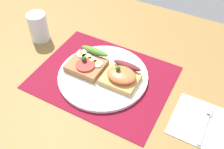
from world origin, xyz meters
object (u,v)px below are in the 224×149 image
(sandwich_salmon, at_px, (122,76))
(napkin, at_px, (202,123))
(plate, at_px, (103,76))
(drinking_glass, at_px, (38,27))
(sandwich_egg_tomato, at_px, (88,63))
(fork, at_px, (206,122))

(sandwich_salmon, distance_m, napkin, 0.24)
(plate, height_order, sandwich_salmon, sandwich_salmon)
(napkin, height_order, drinking_glass, drinking_glass)
(sandwich_egg_tomato, bearing_deg, napkin, -4.36)
(plate, distance_m, fork, 0.31)
(sandwich_salmon, height_order, fork, sandwich_salmon)
(napkin, bearing_deg, drinking_glass, 172.24)
(plate, bearing_deg, napkin, -3.79)
(fork, relative_size, drinking_glass, 1.37)
(sandwich_egg_tomato, distance_m, drinking_glass, 0.23)
(sandwich_egg_tomato, relative_size, drinking_glass, 1.08)
(sandwich_salmon, xyz_separation_m, fork, (0.25, -0.02, -0.02))
(sandwich_salmon, relative_size, drinking_glass, 1.05)
(sandwich_salmon, bearing_deg, plate, -175.36)
(napkin, bearing_deg, sandwich_salmon, 174.19)
(sandwich_salmon, height_order, drinking_glass, drinking_glass)
(plate, xyz_separation_m, fork, (0.31, -0.02, -0.00))
(sandwich_egg_tomato, bearing_deg, drinking_glass, 166.95)
(drinking_glass, bearing_deg, napkin, -7.76)
(sandwich_salmon, bearing_deg, sandwich_egg_tomato, 178.73)
(plate, distance_m, napkin, 0.30)
(fork, bearing_deg, napkin, -159.10)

